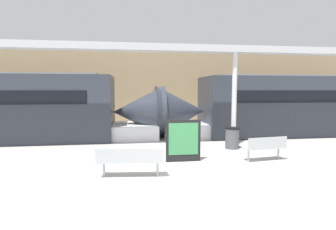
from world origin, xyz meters
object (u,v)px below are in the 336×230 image
train_left (308,106)px  poster_board (183,141)px  trash_bin (232,138)px  bench_near (130,159)px  bench_far (265,146)px  support_column_near (234,100)px

train_left → poster_board: bearing=-149.1°
poster_board → trash_bin: bearing=35.1°
train_left → bench_near: bearing=-147.7°
bench_near → bench_far: same height
train_left → bench_far: 7.34m
bench_near → bench_far: bearing=18.6°
trash_bin → poster_board: poster_board is taller
support_column_near → bench_far: bearing=-87.1°
train_left → bench_near: size_ratio=8.86×
bench_near → support_column_near: support_column_near is taller
bench_near → trash_bin: bearing=41.6°
train_left → trash_bin: 6.49m
trash_bin → support_column_near: (0.27, 0.54, 1.54)m
trash_bin → support_column_near: support_column_near is taller
train_left → trash_bin: bearing=-151.1°
bench_near → train_left: bearing=37.4°
poster_board → bench_near: bearing=-141.7°
bench_far → poster_board: (-2.78, 0.30, 0.21)m
trash_bin → support_column_near: 1.66m
bench_far → train_left: bearing=36.4°
bench_far → trash_bin: (-0.40, 1.98, -0.06)m
bench_far → support_column_near: bearing=85.1°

